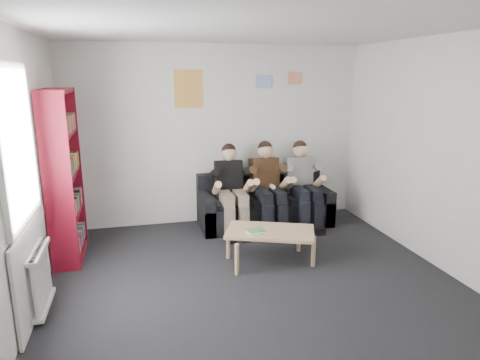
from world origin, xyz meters
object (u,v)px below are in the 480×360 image
Objects in this scene: sofa at (264,206)px; person_right at (303,185)px; person_left at (232,190)px; person_middle at (268,187)px; coffee_table at (270,234)px; bookshelf at (64,176)px.

sofa is 0.68m from person_right.
person_left is at bearing -161.01° from sofa.
person_right is (0.55, 0.00, -0.01)m from person_middle.
sofa is at bearing 165.92° from person_right.
coffee_table is at bearing -103.96° from sofa.
person_left is 1.00× the size of person_right.
sofa is 1.55× the size of person_left.
coffee_table is (-0.34, -1.37, 0.09)m from sofa.
person_right is at bearing 5.57° from bookshelf.
person_middle is at bearing 73.88° from coffee_table.
bookshelf is at bearing -166.49° from person_left.
person_left is 1.11m from person_right.
person_middle is at bearing 6.92° from bookshelf.
bookshelf is at bearing 161.96° from coffee_table.
bookshelf is at bearing -167.84° from sofa.
person_right is (0.89, 1.18, 0.26)m from coffee_table.
person_middle is (0.00, -0.19, 0.36)m from sofa.
bookshelf reaches higher than person_middle.
person_left is at bearing 177.17° from person_middle.
person_right is at bearing -19.02° from sofa.
sofa is 0.41m from person_middle.
person_middle reaches higher than person_left.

